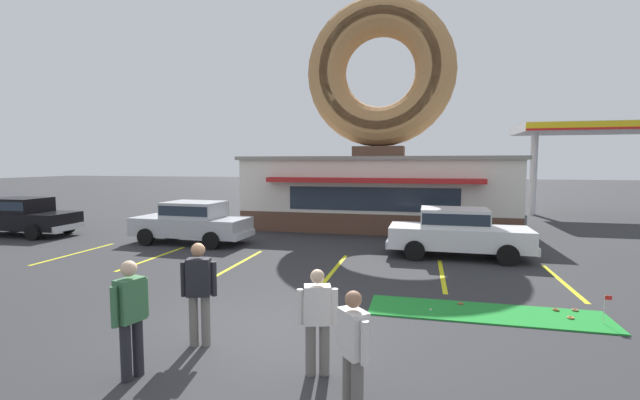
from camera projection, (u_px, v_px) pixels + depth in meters
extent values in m
plane|color=#2D2D30|center=(253.00, 333.00, 7.72)|extent=(160.00, 160.00, 0.00)
cube|color=brown|center=(378.00, 216.00, 21.05)|extent=(12.00, 6.00, 0.90)
cube|color=silver|center=(379.00, 184.00, 20.91)|extent=(12.00, 6.00, 2.30)
cube|color=gray|center=(379.00, 159.00, 20.80)|extent=(12.30, 6.30, 0.16)
cube|color=#B21E1E|center=(371.00, 180.00, 17.68)|extent=(9.00, 0.60, 0.20)
cube|color=#232D3D|center=(372.00, 199.00, 18.03)|extent=(7.20, 0.03, 1.00)
cube|color=brown|center=(379.00, 152.00, 20.77)|extent=(2.40, 1.80, 0.50)
torus|color=#B27F4C|center=(380.00, 72.00, 20.44)|extent=(7.10, 1.90, 7.10)
torus|color=#936038|center=(379.00, 70.00, 20.03)|extent=(6.25, 1.05, 6.24)
cube|color=#1E842D|center=(486.00, 313.00, 8.73)|extent=(4.69, 1.26, 0.03)
torus|color=#D17F47|center=(571.00, 318.00, 8.37)|extent=(0.13, 0.13, 0.04)
torus|color=#A5724C|center=(575.00, 310.00, 8.81)|extent=(0.13, 0.13, 0.04)
torus|color=brown|center=(556.00, 310.00, 8.82)|extent=(0.13, 0.13, 0.04)
torus|color=brown|center=(461.00, 303.00, 9.22)|extent=(0.13, 0.13, 0.04)
sphere|color=white|center=(431.00, 310.00, 8.82)|extent=(0.04, 0.04, 0.04)
cylinder|color=silver|center=(604.00, 309.00, 8.11)|extent=(0.01, 0.01, 0.55)
cube|color=red|center=(608.00, 298.00, 8.07)|extent=(0.12, 0.01, 0.08)
cube|color=silver|center=(458.00, 237.00, 13.93)|extent=(4.43, 1.83, 0.68)
cube|color=silver|center=(454.00, 217.00, 13.91)|extent=(2.13, 1.60, 0.60)
cube|color=#232D3D|center=(454.00, 217.00, 13.91)|extent=(2.04, 1.62, 0.36)
cube|color=silver|center=(533.00, 248.00, 13.40)|extent=(0.13, 1.67, 0.24)
cube|color=silver|center=(389.00, 241.00, 14.50)|extent=(0.13, 1.67, 0.24)
cylinder|color=black|center=(499.00, 244.00, 14.47)|extent=(0.64, 0.23, 0.64)
cylinder|color=black|center=(508.00, 255.00, 12.77)|extent=(0.64, 0.23, 0.64)
cylinder|color=black|center=(416.00, 241.00, 15.14)|extent=(0.64, 0.23, 0.64)
cylinder|color=black|center=(415.00, 251.00, 13.45)|extent=(0.64, 0.23, 0.64)
cube|color=black|center=(24.00, 220.00, 18.11)|extent=(4.43, 1.85, 0.68)
cube|color=black|center=(20.00, 205.00, 18.08)|extent=(2.13, 1.60, 0.60)
cube|color=#232D3D|center=(20.00, 204.00, 18.08)|extent=(2.05, 1.62, 0.36)
cube|color=silver|center=(69.00, 227.00, 17.66)|extent=(0.13, 1.67, 0.24)
cylinder|color=black|center=(68.00, 226.00, 18.71)|extent=(0.64, 0.23, 0.64)
cylinder|color=black|center=(33.00, 232.00, 16.99)|extent=(0.64, 0.23, 0.64)
cylinder|color=black|center=(16.00, 224.00, 19.28)|extent=(0.64, 0.23, 0.64)
cube|color=#B2B5BA|center=(191.00, 226.00, 16.36)|extent=(4.47, 1.94, 0.68)
cube|color=#B2B5BA|center=(194.00, 210.00, 16.26)|extent=(2.16, 1.64, 0.60)
cube|color=#232D3D|center=(194.00, 209.00, 16.26)|extent=(2.08, 1.66, 0.36)
cube|color=silver|center=(142.00, 230.00, 16.98)|extent=(0.17, 1.67, 0.24)
cube|color=silver|center=(245.00, 235.00, 15.78)|extent=(0.17, 1.67, 0.24)
cylinder|color=black|center=(146.00, 237.00, 15.91)|extent=(0.65, 0.25, 0.64)
cylinder|color=black|center=(174.00, 230.00, 17.60)|extent=(0.65, 0.25, 0.64)
cylinder|color=black|center=(211.00, 241.00, 15.18)|extent=(0.65, 0.25, 0.64)
cylinder|color=black|center=(234.00, 233.00, 16.86)|extent=(0.65, 0.25, 0.64)
cylinder|color=slate|center=(206.00, 320.00, 7.18)|extent=(0.15, 0.15, 0.86)
cylinder|color=slate|center=(194.00, 321.00, 7.17)|extent=(0.15, 0.15, 0.86)
cube|color=black|center=(199.00, 277.00, 7.11)|extent=(0.43, 0.33, 0.63)
cylinder|color=black|center=(214.00, 279.00, 7.12)|extent=(0.10, 0.10, 0.58)
cylinder|color=black|center=(184.00, 279.00, 7.10)|extent=(0.10, 0.10, 0.58)
sphere|color=#9E7051|center=(198.00, 250.00, 7.07)|extent=(0.23, 0.23, 0.23)
cylinder|color=slate|center=(324.00, 349.00, 6.19)|extent=(0.15, 0.15, 0.76)
cylinder|color=slate|center=(311.00, 349.00, 6.18)|extent=(0.15, 0.15, 0.76)
cube|color=silver|center=(317.00, 305.00, 6.13)|extent=(0.43, 0.34, 0.56)
cylinder|color=silver|center=(335.00, 306.00, 6.15)|extent=(0.10, 0.10, 0.51)
cylinder|color=silver|center=(300.00, 307.00, 6.12)|extent=(0.10, 0.10, 0.51)
sphere|color=beige|center=(317.00, 276.00, 6.10)|extent=(0.21, 0.21, 0.21)
cylinder|color=#232328|center=(126.00, 352.00, 6.00)|extent=(0.15, 0.15, 0.84)
cylinder|color=#232328|center=(138.00, 347.00, 6.17)|extent=(0.15, 0.15, 0.84)
cube|color=#386B42|center=(130.00, 300.00, 6.02)|extent=(0.33, 0.43, 0.61)
cylinder|color=#386B42|center=(114.00, 307.00, 5.80)|extent=(0.10, 0.10, 0.56)
cylinder|color=#386B42|center=(145.00, 297.00, 6.24)|extent=(0.10, 0.10, 0.56)
sphere|color=beige|center=(129.00, 269.00, 5.98)|extent=(0.23, 0.23, 0.23)
cylinder|color=slate|center=(357.00, 390.00, 5.07)|extent=(0.15, 0.15, 0.76)
cylinder|color=slate|center=(349.00, 382.00, 5.25)|extent=(0.15, 0.15, 0.76)
cube|color=silver|center=(353.00, 333.00, 5.11)|extent=(0.43, 0.44, 0.56)
cylinder|color=silver|center=(365.00, 343.00, 4.89)|extent=(0.10, 0.10, 0.51)
cylinder|color=silver|center=(343.00, 328.00, 5.33)|extent=(0.10, 0.10, 0.51)
sphere|color=#9E7051|center=(353.00, 299.00, 5.07)|extent=(0.21, 0.21, 0.21)
cylinder|color=#51565B|center=(519.00, 228.00, 17.14)|extent=(0.56, 0.56, 0.95)
torus|color=#303437|center=(519.00, 216.00, 17.10)|extent=(0.57, 0.57, 0.05)
cylinder|color=silver|center=(533.00, 174.00, 25.36)|extent=(0.40, 0.40, 4.80)
cube|color=silver|center=(602.00, 128.00, 24.32)|extent=(9.00, 4.40, 0.50)
cube|color=yellow|center=(620.00, 125.00, 22.17)|extent=(9.00, 0.04, 0.44)
cube|color=red|center=(620.00, 128.00, 22.16)|extent=(9.00, 0.04, 0.12)
cube|color=yellow|center=(76.00, 253.00, 14.53)|extent=(0.12, 3.60, 0.01)
cube|color=yellow|center=(154.00, 258.00, 13.83)|extent=(0.12, 3.60, 0.01)
cube|color=yellow|center=(240.00, 263.00, 13.14)|extent=(0.12, 3.60, 0.01)
cube|color=yellow|center=(335.00, 269.00, 12.45)|extent=(0.12, 3.60, 0.01)
cube|color=yellow|center=(442.00, 275.00, 11.75)|extent=(0.12, 3.60, 0.01)
cube|color=yellow|center=(562.00, 282.00, 11.06)|extent=(0.12, 3.60, 0.01)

